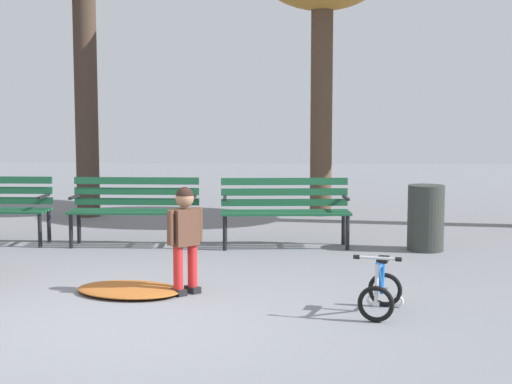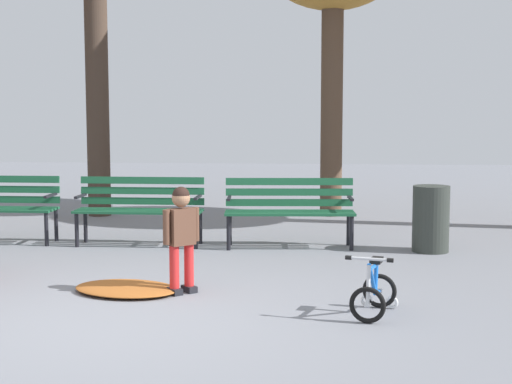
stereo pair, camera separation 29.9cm
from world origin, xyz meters
name	(u,v)px [view 2 (the right image)]	position (x,y,z in m)	size (l,w,h in m)	color
ground	(109,321)	(0.00, 0.00, 0.00)	(36.00, 36.00, 0.00)	slate
park_bench_left	(140,205)	(-0.57, 3.54, 0.51)	(1.60, 0.46, 0.85)	#195133
park_bench_right	(289,206)	(1.32, 3.53, 0.51)	(1.63, 0.57, 0.85)	#195133
child_standing	(181,231)	(0.42, 1.00, 0.59)	(0.30, 0.29, 1.01)	red
kids_bicycle	(374,292)	(2.16, 0.37, 0.20)	(0.48, 0.62, 0.54)	black
leaf_pile	(126,288)	(-0.11, 1.00, 0.04)	(1.02, 0.71, 0.07)	#9E5623
trash_bin	(431,219)	(3.04, 3.34, 0.40)	(0.44, 0.44, 0.80)	#2D332D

